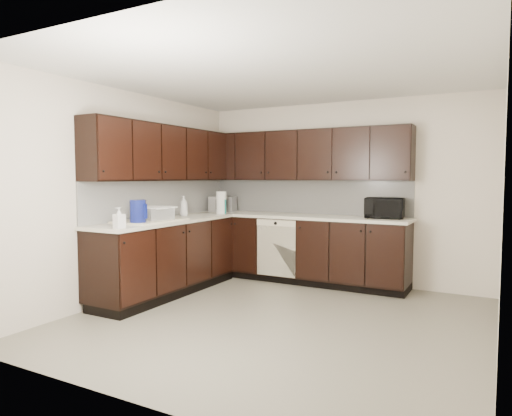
{
  "coord_description": "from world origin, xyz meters",
  "views": [
    {
      "loc": [
        2.0,
        -4.15,
        1.48
      ],
      "look_at": [
        -0.58,
        0.6,
        1.1
      ],
      "focal_mm": 32.0,
      "sensor_mm": 36.0,
      "label": 1
    }
  ],
  "objects": [
    {
      "name": "countertop",
      "position": [
        -1.01,
        1.11,
        0.92
      ],
      "size": [
        3.03,
        2.83,
        0.04
      ],
      "color": "beige",
      "rests_on": "lower_cabinets"
    },
    {
      "name": "wall_front",
      "position": [
        0.0,
        -2.0,
        1.25
      ],
      "size": [
        4.0,
        0.02,
        2.5
      ],
      "primitive_type": "cube",
      "color": "beige",
      "rests_on": "floor"
    },
    {
      "name": "blue_pitcher",
      "position": [
        -1.59,
        -0.3,
        1.08
      ],
      "size": [
        0.2,
        0.2,
        0.27
      ],
      "primitive_type": "cylinder",
      "rotation": [
        0.0,
        0.0,
        -0.08
      ],
      "color": "navy",
      "rests_on": "countertop"
    },
    {
      "name": "microwave",
      "position": [
        0.67,
        1.74,
        1.07
      ],
      "size": [
        0.51,
        0.37,
        0.26
      ],
      "primitive_type": "imported",
      "rotation": [
        0.0,
        0.0,
        0.11
      ],
      "color": "black",
      "rests_on": "countertop"
    },
    {
      "name": "toaster_oven",
      "position": [
        -1.75,
        1.7,
        1.06
      ],
      "size": [
        0.43,
        0.36,
        0.23
      ],
      "primitive_type": "cube",
      "rotation": [
        0.0,
        0.0,
        0.26
      ],
      "color": "#AAAAAC",
      "rests_on": "countertop"
    },
    {
      "name": "paper_towel_roll",
      "position": [
        -1.55,
        1.35,
        1.1
      ],
      "size": [
        0.17,
        0.17,
        0.32
      ],
      "primitive_type": "cylinder",
      "rotation": [
        0.0,
        0.0,
        0.18
      ],
      "color": "silver",
      "rests_on": "countertop"
    },
    {
      "name": "soap_bottle_b",
      "position": [
        -1.78,
        0.79,
        1.08
      ],
      "size": [
        0.13,
        0.13,
        0.28
      ],
      "primitive_type": "imported",
      "rotation": [
        0.0,
        0.0,
        -0.21
      ],
      "color": "gray",
      "rests_on": "countertop"
    },
    {
      "name": "soap_bottle_a",
      "position": [
        -1.48,
        -0.7,
        1.05
      ],
      "size": [
        0.12,
        0.12,
        0.22
      ],
      "primitive_type": "imported",
      "rotation": [
        0.0,
        0.0,
        -0.2
      ],
      "color": "gray",
      "rests_on": "countertop"
    },
    {
      "name": "wall_right",
      "position": [
        2.0,
        0.0,
        1.25
      ],
      "size": [
        0.02,
        4.0,
        2.5
      ],
      "primitive_type": "cube",
      "color": "beige",
      "rests_on": "floor"
    },
    {
      "name": "storage_bin",
      "position": [
        -1.69,
        0.09,
        1.02
      ],
      "size": [
        0.5,
        0.44,
        0.16
      ],
      "primitive_type": "cube",
      "rotation": [
        0.0,
        0.0,
        -0.38
      ],
      "color": "white",
      "rests_on": "countertop"
    },
    {
      "name": "backsplash",
      "position": [
        -1.22,
        1.32,
        1.18
      ],
      "size": [
        3.0,
        2.8,
        0.48
      ],
      "color": "#B8B8B3",
      "rests_on": "countertop"
    },
    {
      "name": "sink",
      "position": [
        -1.68,
        -0.01,
        0.88
      ],
      "size": [
        0.54,
        0.82,
        0.42
      ],
      "color": "beige",
      "rests_on": "countertop"
    },
    {
      "name": "teal_tumbler",
      "position": [
        -1.52,
        1.35,
        1.04
      ],
      "size": [
        0.11,
        0.11,
        0.2
      ],
      "primitive_type": "cylinder",
      "rotation": [
        0.0,
        0.0,
        0.2
      ],
      "color": "#0D9386",
      "rests_on": "countertop"
    },
    {
      "name": "ceiling",
      "position": [
        0.0,
        0.0,
        2.5
      ],
      "size": [
        4.0,
        4.0,
        0.0
      ],
      "primitive_type": "plane",
      "rotation": [
        3.14,
        0.0,
        0.0
      ],
      "color": "white",
      "rests_on": "wall_back"
    },
    {
      "name": "upper_cabinets",
      "position": [
        -1.1,
        1.2,
        1.77
      ],
      "size": [
        3.0,
        2.8,
        0.7
      ],
      "color": "black",
      "rests_on": "wall_back"
    },
    {
      "name": "wall_back",
      "position": [
        0.0,
        2.0,
        1.25
      ],
      "size": [
        4.0,
        0.02,
        2.5
      ],
      "primitive_type": "cube",
      "color": "beige",
      "rests_on": "floor"
    },
    {
      "name": "wall_left",
      "position": [
        -2.0,
        0.0,
        1.25
      ],
      "size": [
        0.02,
        4.0,
        2.5
      ],
      "primitive_type": "cube",
      "color": "beige",
      "rests_on": "floor"
    },
    {
      "name": "floor",
      "position": [
        0.0,
        0.0,
        0.0
      ],
      "size": [
        4.0,
        4.0,
        0.0
      ],
      "primitive_type": "plane",
      "color": "gray",
      "rests_on": "ground"
    },
    {
      "name": "lower_cabinets",
      "position": [
        -1.01,
        1.11,
        0.41
      ],
      "size": [
        3.0,
        2.8,
        0.9
      ],
      "color": "black",
      "rests_on": "floor"
    },
    {
      "name": "dishwasher",
      "position": [
        -0.7,
        1.41,
        0.55
      ],
      "size": [
        0.58,
        0.04,
        0.78
      ],
      "color": "beige",
      "rests_on": "lower_cabinets"
    }
  ]
}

